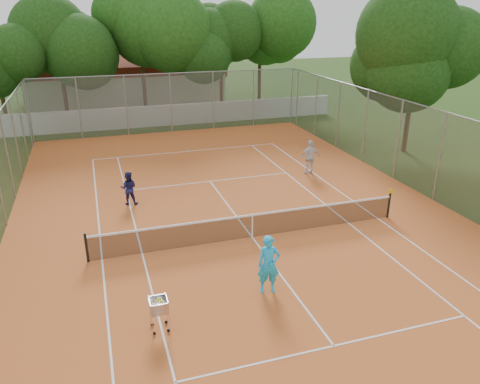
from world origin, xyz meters
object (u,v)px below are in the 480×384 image
object	(u,v)px
player_near	(269,265)
player_far_right	(310,157)
player_far_left	(129,188)
clubhouse	(125,78)
ball_hopper	(159,313)
tennis_net	(252,226)

from	to	relation	value
player_near	player_far_right	xyz separation A→B (m)	(5.93, 9.45, -0.02)
player_far_right	player_far_left	bearing A→B (deg)	11.11
clubhouse	player_far_left	xyz separation A→B (m)	(-2.08, -24.29, -1.43)
ball_hopper	clubhouse	bearing A→B (deg)	73.74
tennis_net	ball_hopper	distance (m)	6.02
tennis_net	player_far_right	size ratio (longest dim) A/B	6.59
tennis_net	player_near	xyz separation A→B (m)	(-0.71, -3.53, 0.43)
clubhouse	player_near	bearing A→B (deg)	-87.73
clubhouse	player_far_right	distance (m)	24.22
player_far_right	ball_hopper	size ratio (longest dim) A/B	1.74
tennis_net	player_far_right	xyz separation A→B (m)	(5.22, 5.92, 0.41)
player_near	ball_hopper	xyz separation A→B (m)	(-3.43, -0.83, -0.40)
tennis_net	player_near	size ratio (longest dim) A/B	6.43
player_near	tennis_net	bearing A→B (deg)	89.45
clubhouse	player_far_left	distance (m)	24.42
tennis_net	player_far_left	bearing A→B (deg)	130.89
tennis_net	clubhouse	size ratio (longest dim) A/B	0.72
player_far_left	ball_hopper	distance (m)	9.08
tennis_net	player_far_left	size ratio (longest dim) A/B	7.97
clubhouse	player_near	world-z (taller)	clubhouse
player_near	ball_hopper	bearing A→B (deg)	-155.51
player_far_right	ball_hopper	xyz separation A→B (m)	(-9.36, -10.28, -0.38)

